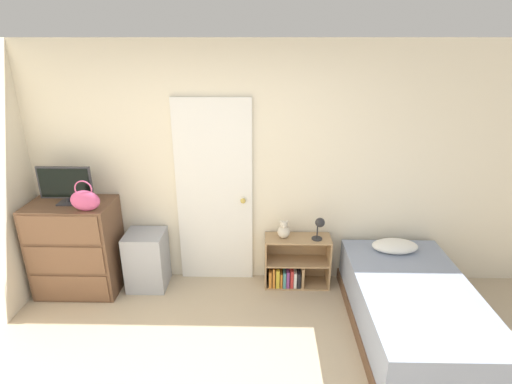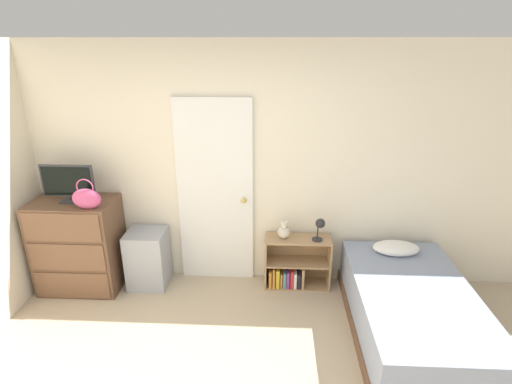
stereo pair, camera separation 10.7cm
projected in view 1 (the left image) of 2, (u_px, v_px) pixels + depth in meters
wall_back at (226, 168)px, 4.15m from camera, size 10.00×0.06×2.55m
door_closed at (215, 194)px, 4.20m from camera, size 0.80×0.09×2.01m
dresser at (77, 247)px, 4.17m from camera, size 0.83×0.53×1.00m
tv at (65, 184)px, 3.92m from camera, size 0.53×0.16×0.38m
handbag at (85, 200)px, 3.78m from camera, size 0.28×0.10×0.31m
storage_bin at (147, 260)px, 4.29m from camera, size 0.41×0.38×0.63m
bookshelf at (293, 266)px, 4.34m from camera, size 0.70×0.27×0.57m
teddy_bear at (284, 230)px, 4.19m from camera, size 0.13×0.13×0.20m
desk_lamp at (320, 225)px, 4.11m from camera, size 0.13×0.12×0.25m
bed at (413, 309)px, 3.60m from camera, size 1.03×1.82×0.61m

